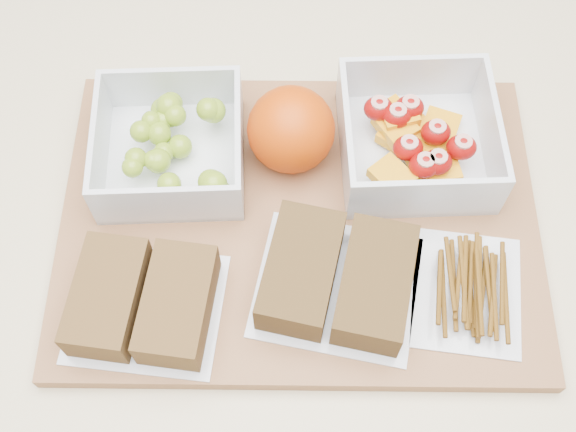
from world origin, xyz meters
name	(u,v)px	position (x,y,z in m)	size (l,w,h in m)	color
counter	(285,371)	(0.00, 0.00, 0.45)	(1.20, 0.90, 0.90)	beige
cutting_board	(299,221)	(0.01, 0.01, 0.91)	(0.42, 0.30, 0.02)	#95633D
grape_container	(173,145)	(-0.10, 0.07, 0.94)	(0.13, 0.13, 0.05)	silver
fruit_container	(416,140)	(0.12, 0.07, 0.94)	(0.13, 0.13, 0.06)	silver
orange	(291,130)	(0.01, 0.07, 0.95)	(0.08, 0.08, 0.08)	#CF4204
sandwich_bag_left	(143,301)	(-0.12, -0.07, 0.93)	(0.14, 0.13, 0.04)	silver
sandwich_bag_center	(338,278)	(0.04, -0.06, 0.94)	(0.16, 0.14, 0.04)	silver
pretzel_bag	(469,287)	(0.15, -0.07, 0.93)	(0.11, 0.12, 0.02)	silver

